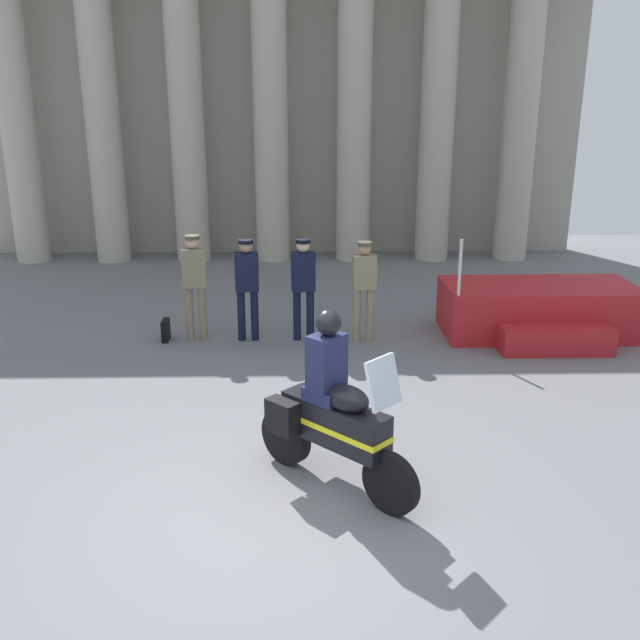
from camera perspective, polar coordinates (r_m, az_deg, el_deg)
The scene contains 9 objects.
ground_plane at distance 7.02m, azimuth -4.56°, elevation -16.06°, with size 28.83×28.83×0.00m, color slate.
colonnade_backdrop at distance 17.72m, azimuth -3.98°, elevation 17.50°, with size 15.37×1.66×7.21m.
reviewing_stand at distance 12.46m, azimuth 17.33°, elevation 0.66°, with size 3.20×1.94×1.76m.
officer_in_row_0 at distance 11.66m, azimuth -10.13°, elevation 3.28°, with size 0.40×0.26×1.76m.
officer_in_row_1 at distance 11.54m, azimuth -5.93°, elevation 3.10°, with size 0.40×0.26×1.70m.
officer_in_row_2 at distance 11.51m, azimuth -1.35°, elevation 3.15°, with size 0.40×0.26×1.70m.
officer_in_row_3 at distance 11.49m, azimuth 3.58°, elevation 3.01°, with size 0.40×0.26×1.67m.
motorcycle_with_rider at distance 7.24m, azimuth 0.81°, elevation -7.65°, with size 1.58×1.55×1.90m.
briefcase_on_ground at distance 11.96m, azimuth -12.38°, elevation -0.81°, with size 0.10×0.32×0.36m, color black.
Camera 1 is at (0.41, -5.82, 3.89)m, focal length 39.53 mm.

